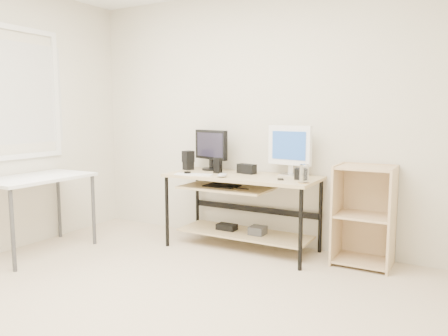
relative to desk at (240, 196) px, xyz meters
The scene contains 16 objects.
room 1.80m from the desk, 93.95° to the right, with size 4.01×4.01×2.62m.
desk is the anchor object (origin of this frame).
side_table 1.97m from the desk, 147.35° to the right, with size 0.60×1.00×0.75m.
shelf_unit 1.19m from the desk, ahead, with size 0.50×0.40×0.90m.
black_monitor 0.65m from the desk, 158.89° to the left, with size 0.46×0.19×0.43m.
white_imac 0.69m from the desk, 24.60° to the left, with size 0.46×0.15×0.49m.
keyboard 0.51m from the desk, 148.01° to the right, with size 0.37×0.10×0.01m, color white.
mouse 0.34m from the desk, 106.14° to the right, with size 0.08×0.12×0.04m, color #B5B5BA.
center_speaker 0.28m from the desk, 81.44° to the left, with size 0.19×0.09×0.10m, color black.
speaker_left 0.74m from the desk, behind, with size 0.13×0.13×0.20m.
speaker_right 0.67m from the desk, ahead, with size 0.09×0.09×0.10m, color black.
audio_controller 0.38m from the desk, behind, with size 0.08×0.05×0.16m, color black.
volume_puck 0.57m from the desk, 153.08° to the right, with size 0.07×0.07×0.03m, color black.
smartphone 0.52m from the desk, 11.35° to the right, with size 0.05×0.10×0.01m, color black.
coaster 0.77m from the desk, 13.77° to the right, with size 0.10×0.10×0.01m, color olive.
drinking_glass 0.79m from the desk, 13.77° to the right, with size 0.08×0.08×0.16m, color white.
Camera 1 is at (1.92, -2.13, 1.36)m, focal length 35.00 mm.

